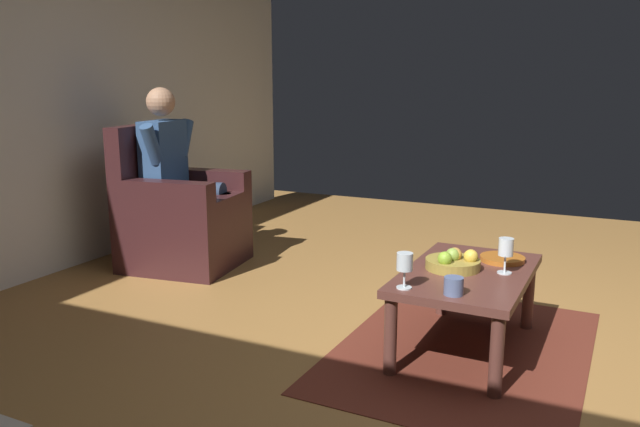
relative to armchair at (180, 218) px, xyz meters
The scene contains 11 objects.
ground_plane 2.54m from the armchair, 74.43° to the left, with size 7.46×7.46×0.00m, color olive.
wall_back 1.43m from the armchair, 46.80° to the right, with size 6.50×0.06×2.77m, color silver.
rug 2.32m from the armchair, 75.39° to the left, with size 1.65×1.18×0.01m, color #5C261A.
armchair is the anchor object (origin of this frame).
person_seated 0.34m from the armchair, 97.79° to the left, with size 0.64×0.60×1.28m.
coffee_table 2.29m from the armchair, 75.39° to the left, with size 0.96×0.60×0.41m.
wine_glass_near 2.24m from the armchair, 64.44° to the left, with size 0.07×0.07×0.16m.
wine_glass_far 2.45m from the armchair, 77.25° to the left, with size 0.07×0.07×0.18m.
fruit_bowl 2.22m from the armchair, 74.86° to the left, with size 0.27×0.27×0.11m.
decorative_dish 2.36m from the armchair, 82.05° to the left, with size 0.23×0.23×0.02m, color #AD5E1F.
candle_jar 2.43m from the armchair, 66.88° to the left, with size 0.09×0.09×0.08m, color slate.
Camera 1 is at (2.89, 0.42, 1.34)m, focal length 35.29 mm.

